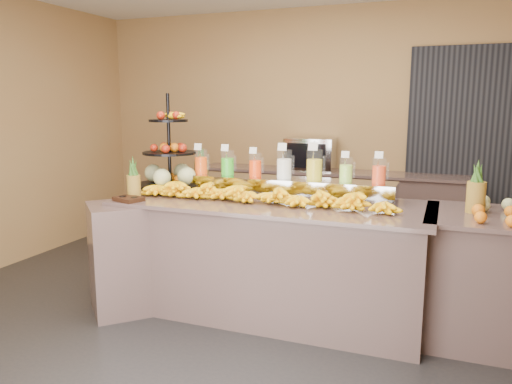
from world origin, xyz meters
The scene contains 20 objects.
ground centered at (0.00, 0.00, 0.00)m, with size 6.00×6.00×0.00m, color black.
room_envelope centered at (0.19, 0.79, 1.88)m, with size 6.04×5.02×2.82m.
buffet_counter centered at (-0.12, 0.26, 0.47)m, with size 2.75×1.25×0.93m.
right_counter centered at (1.70, 0.40, 0.47)m, with size 1.08×0.88×0.93m.
back_ledge centered at (0.00, 2.25, 0.47)m, with size 3.10×0.55×0.93m.
pitcher_tray centered at (0.01, 0.58, 1.01)m, with size 1.85×0.30×0.15m, color gray.
juice_pitcher_orange_a centered at (-0.77, 0.58, 1.18)m, with size 0.12×0.12×0.28m.
juice_pitcher_green centered at (-0.51, 0.58, 1.18)m, with size 0.12×0.12×0.28m.
juice_pitcher_orange_b centered at (-0.25, 0.58, 1.17)m, with size 0.11×0.11×0.26m.
juice_pitcher_milk centered at (0.01, 0.58, 1.18)m, with size 0.13×0.13×0.31m.
juice_pitcher_lemon centered at (0.27, 0.58, 1.19)m, with size 0.13×0.14×0.32m.
juice_pitcher_lime centered at (0.53, 0.58, 1.17)m, with size 0.11×0.11×0.26m.
juice_pitcher_orange_c centered at (0.79, 0.58, 1.17)m, with size 0.11×0.11×0.27m.
banana_heap centered at (-0.09, 0.26, 1.01)m, with size 2.15×0.19×0.18m.
fruit_stand centered at (-1.00, 0.49, 1.15)m, with size 0.61×0.61×0.86m.
condiment_caddy centered at (-1.07, -0.09, 0.95)m, with size 0.22×0.16×0.03m, color black.
pineapple_left_a centered at (-1.11, 0.04, 1.06)m, with size 0.11×0.11×0.35m.
pineapple_left_b centered at (-0.84, 0.73, 1.08)m, with size 0.13×0.13×0.40m.
right_fruit_pile centered at (1.63, 0.30, 1.00)m, with size 0.42×0.40×0.22m.
oven_warmer centered at (-0.20, 2.25, 1.11)m, with size 0.55×0.39×0.37m, color gray.
Camera 1 is at (1.28, -3.37, 1.71)m, focal length 35.00 mm.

